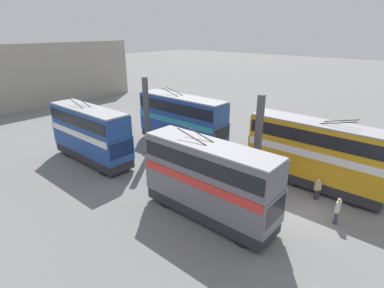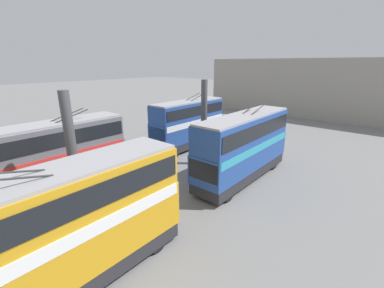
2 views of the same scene
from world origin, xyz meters
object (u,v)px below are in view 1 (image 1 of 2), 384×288
bus_right_near (209,177)px  bus_right_far (90,131)px  bus_left_near (316,151)px  person_aisle_foreground (337,210)px  person_aisle_midway (206,163)px  person_by_left_row (317,189)px  oil_drum (263,180)px  bus_left_far (182,118)px  person_by_right_row (241,193)px

bus_right_near → bus_right_far: (13.46, -0.00, -0.01)m
bus_left_near → bus_right_near: bus_left_near is taller
person_aisle_foreground → person_aisle_midway: bearing=175.8°
bus_left_near → person_aisle_midway: 8.68m
person_aisle_foreground → person_aisle_midway: size_ratio=1.16×
bus_right_far → person_aisle_midway: size_ratio=5.82×
person_aisle_foreground → person_by_left_row: size_ratio=1.11×
bus_right_near → oil_drum: 6.63m
bus_left_far → bus_right_near: size_ratio=1.12×
person_aisle_midway → oil_drum: person_aisle_midway is taller
person_aisle_midway → person_aisle_foreground: bearing=174.0°
bus_left_near → bus_right_near: (3.48, 8.52, -0.04)m
bus_left_far → oil_drum: 11.36m
bus_right_far → person_aisle_midway: bus_right_far is taller
bus_left_far → person_aisle_foreground: bearing=166.7°
bus_left_far → oil_drum: size_ratio=12.09×
bus_right_far → person_by_left_row: bearing=-159.6°
person_by_right_row → oil_drum: size_ratio=2.00×
bus_right_near → bus_right_far: size_ratio=0.99×
bus_right_far → person_by_left_row: 19.34m
person_aisle_foreground → person_by_left_row: (1.95, -2.11, -0.11)m
person_by_left_row → person_aisle_midway: bearing=-123.1°
person_aisle_midway → oil_drum: 4.98m
bus_left_far → person_by_left_row: 14.96m
oil_drum → person_by_left_row: bearing=-171.4°
bus_left_far → person_aisle_foreground: 17.23m
bus_right_far → oil_drum: 15.60m
person_aisle_midway → oil_drum: (-4.82, -1.19, -0.40)m
person_by_right_row → bus_left_far: bearing=73.5°
person_by_left_row → person_by_right_row: bearing=-86.4°
bus_left_far → person_by_right_row: (-10.99, 5.97, -2.03)m
bus_right_near → person_by_right_row: bus_right_near is taller
bus_left_near → person_aisle_midway: bearing=25.2°
oil_drum → bus_left_far: bearing=-12.5°
bus_left_far → person_by_right_row: 12.67m
bus_left_near → person_by_right_row: (2.64, 5.97, -2.03)m
bus_right_far → oil_drum: size_ratio=10.81×
person_by_left_row → person_by_right_row: 5.57m
bus_left_near → bus_right_near: 9.20m
bus_left_near → person_by_right_row: bearing=66.2°
person_aisle_foreground → person_by_right_row: person_aisle_foreground is taller
bus_left_near → bus_right_far: (16.94, 8.52, -0.05)m
person_by_right_row → person_by_left_row: bearing=-29.8°
bus_left_far → bus_right_far: size_ratio=1.12×
bus_right_near → person_by_right_row: 3.34m
person_aisle_midway → bus_left_near: bearing=-159.0°
person_aisle_foreground → person_aisle_midway: person_aisle_foreground is taller
person_aisle_foreground → person_by_right_row: size_ratio=1.08×
bus_left_near → person_by_left_row: (-1.08, 1.82, -2.06)m
bus_left_near → bus_right_far: bearing=26.7°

